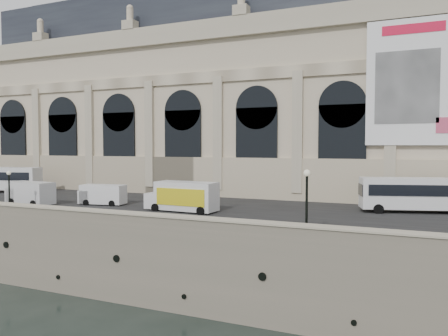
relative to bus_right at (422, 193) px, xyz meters
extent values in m
plane|color=black|center=(-24.11, -17.77, -7.89)|extent=(260.00, 260.00, 0.00)
cube|color=gray|center=(-24.11, 17.23, -4.89)|extent=(160.00, 70.00, 6.00)
cube|color=#2D2D2D|center=(-24.11, -3.77, -1.86)|extent=(160.00, 24.00, 0.06)
cube|color=gray|center=(-24.11, -17.17, -1.34)|extent=(160.00, 1.20, 1.10)
cube|color=#C1B79B|center=(-24.11, -17.17, -0.74)|extent=(160.00, 1.40, 0.12)
cube|color=beige|center=(-30.11, 13.23, 9.11)|extent=(68.00, 18.00, 22.00)
cube|color=#C1B79B|center=(-30.11, 4.08, 0.61)|extent=(68.60, 0.40, 5.00)
cube|color=#C1B79B|center=(-30.11, 3.93, 18.91)|extent=(69.00, 0.80, 2.40)
cube|color=#C1B79B|center=(-30.11, 4.08, 13.11)|extent=(68.00, 0.30, 1.40)
cube|color=#292E36|center=(-30.11, 13.23, 23.11)|extent=(64.00, 15.00, 6.00)
cube|color=black|center=(-58.11, 4.05, 4.61)|extent=(5.20, 0.25, 9.00)
cylinder|color=black|center=(-58.11, 4.05, 9.11)|extent=(5.20, 0.25, 5.20)
cube|color=#C1B79B|center=(-53.11, 3.98, 6.11)|extent=(1.20, 0.50, 14.00)
cube|color=black|center=(-48.11, 4.05, 4.61)|extent=(5.20, 0.25, 9.00)
cylinder|color=black|center=(-48.11, 4.05, 9.11)|extent=(5.20, 0.25, 5.20)
cube|color=#C1B79B|center=(-43.11, 3.98, 6.11)|extent=(1.20, 0.50, 14.00)
cube|color=black|center=(-38.11, 4.05, 4.61)|extent=(5.20, 0.25, 9.00)
cylinder|color=black|center=(-38.11, 4.05, 9.11)|extent=(5.20, 0.25, 5.20)
cube|color=#C1B79B|center=(-33.11, 3.98, 6.11)|extent=(1.20, 0.50, 14.00)
cube|color=black|center=(-28.11, 4.05, 4.61)|extent=(5.20, 0.25, 9.00)
cylinder|color=black|center=(-28.11, 4.05, 9.11)|extent=(5.20, 0.25, 5.20)
cube|color=#C1B79B|center=(-23.11, 3.98, 6.11)|extent=(1.20, 0.50, 14.00)
cube|color=black|center=(-18.11, 4.05, 4.61)|extent=(5.20, 0.25, 9.00)
cylinder|color=black|center=(-18.11, 4.05, 9.11)|extent=(5.20, 0.25, 5.20)
cube|color=#C1B79B|center=(-13.11, 3.98, 6.11)|extent=(1.20, 0.50, 14.00)
cube|color=black|center=(-8.11, 4.05, 4.61)|extent=(5.20, 0.25, 9.00)
cylinder|color=black|center=(-8.11, 4.05, 9.11)|extent=(5.20, 0.25, 5.20)
cube|color=#C1B79B|center=(-3.11, 3.98, 6.11)|extent=(1.20, 0.50, 14.00)
cube|color=white|center=(-1.11, 3.78, 11.11)|extent=(9.00, 0.35, 13.00)
cube|color=red|center=(-1.11, 3.58, 16.51)|extent=(6.00, 0.06, 1.00)
cube|color=gray|center=(-1.61, 3.58, 10.61)|extent=(6.20, 0.06, 7.50)
cube|color=#C34565|center=(1.89, 3.58, 6.61)|extent=(1.40, 0.06, 1.60)
cube|color=black|center=(-53.67, -1.43, 0.46)|extent=(10.46, 2.75, 1.08)
cylinder|color=black|center=(-48.78, -2.75, -1.40)|extent=(1.02, 0.53, 0.98)
cylinder|color=black|center=(-49.39, -0.38, -1.40)|extent=(1.02, 0.53, 0.98)
cube|color=white|center=(0.01, 0.00, 0.01)|extent=(11.60, 5.45, 2.94)
cube|color=black|center=(-5.48, -1.59, 0.29)|extent=(0.69, 2.12, 1.14)
cube|color=black|center=(0.36, -1.17, 0.39)|extent=(10.05, 2.99, 1.04)
cube|color=black|center=(-0.33, 1.18, 0.39)|extent=(10.05, 2.99, 1.04)
cylinder|color=black|center=(-3.76, -2.33, -1.42)|extent=(0.99, 0.54, 0.95)
cylinder|color=black|center=(-4.42, -0.05, -1.42)|extent=(0.99, 0.54, 0.95)
cube|color=silver|center=(-38.79, -10.62, -0.52)|extent=(5.65, 2.64, 2.33)
cube|color=silver|center=(-40.97, -10.41, -0.88)|extent=(1.73, 2.26, 1.62)
cube|color=black|center=(-41.53, -10.36, -0.32)|extent=(0.23, 1.82, 0.81)
cylinder|color=black|center=(-40.63, -11.51, -1.51)|extent=(0.79, 0.33, 0.77)
cylinder|color=black|center=(-40.43, -9.40, -1.51)|extent=(0.79, 0.33, 0.77)
cylinder|color=black|center=(-37.15, -11.85, -1.51)|extent=(0.79, 0.33, 0.77)
cylinder|color=black|center=(-36.95, -9.73, -1.51)|extent=(0.79, 0.33, 0.77)
cube|color=white|center=(-31.67, -7.42, -0.70)|extent=(5.01, 2.57, 2.04)
cube|color=white|center=(-33.56, -7.71, -1.01)|extent=(1.61, 2.04, 1.42)
cube|color=black|center=(-34.05, -7.79, -0.52)|extent=(0.30, 1.58, 0.71)
cylinder|color=black|center=(-33.04, -8.57, -1.55)|extent=(0.70, 0.32, 0.67)
cylinder|color=black|center=(-33.33, -6.74, -1.55)|extent=(0.70, 0.32, 0.67)
cylinder|color=black|center=(-30.02, -8.10, -1.55)|extent=(0.70, 0.32, 0.67)
cylinder|color=black|center=(-30.31, -6.27, -1.55)|extent=(0.70, 0.32, 0.67)
cube|color=white|center=(-21.01, -8.26, -0.32)|extent=(6.18, 2.62, 2.74)
cube|color=gold|center=(-21.07, -9.46, -0.32)|extent=(5.27, 0.31, 1.62)
cube|color=red|center=(-21.07, -9.46, -0.32)|extent=(3.04, 0.18, 0.61)
cube|color=white|center=(-24.45, -8.10, -0.93)|extent=(1.72, 2.30, 1.52)
cylinder|color=black|center=(-23.90, -9.29, -1.48)|extent=(0.82, 0.32, 0.81)
cylinder|color=black|center=(-23.79, -6.97, -1.48)|extent=(0.82, 0.32, 0.81)
cylinder|color=black|center=(-18.84, -9.53, -1.48)|extent=(0.82, 0.32, 0.81)
cylinder|color=black|center=(-18.73, -7.21, -1.48)|extent=(0.82, 0.32, 0.81)
cylinder|color=black|center=(-36.88, -14.99, -1.70)|extent=(0.41, 0.41, 0.37)
cylinder|color=black|center=(-36.88, -14.99, -0.03)|extent=(0.15, 0.15, 3.71)
sphere|color=beige|center=(-36.88, -14.99, 1.92)|extent=(0.41, 0.41, 0.41)
cylinder|color=black|center=(-7.74, -15.11, -1.67)|extent=(0.48, 0.48, 0.44)
cylinder|color=black|center=(-7.74, -15.11, 0.31)|extent=(0.18, 0.18, 4.41)
sphere|color=beige|center=(-7.74, -15.11, 2.63)|extent=(0.48, 0.48, 0.48)
camera|label=1|loc=(-1.02, -45.50, 4.51)|focal=35.00mm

